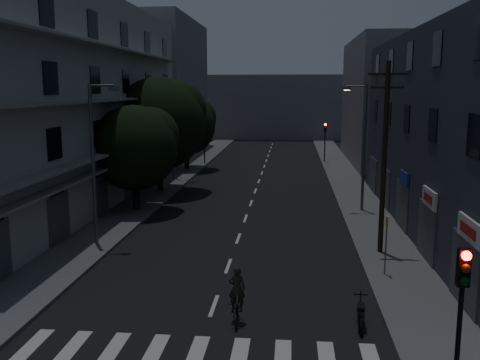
% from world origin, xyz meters
% --- Properties ---
extents(ground, '(160.00, 160.00, 0.00)m').
position_xyz_m(ground, '(0.00, 25.00, 0.00)').
color(ground, black).
rests_on(ground, ground).
extents(sidewalk_left, '(3.00, 90.00, 0.15)m').
position_xyz_m(sidewalk_left, '(-7.50, 25.00, 0.07)').
color(sidewalk_left, '#565659').
rests_on(sidewalk_left, ground).
extents(sidewalk_right, '(3.00, 90.00, 0.15)m').
position_xyz_m(sidewalk_right, '(7.50, 25.00, 0.07)').
color(sidewalk_right, '#565659').
rests_on(sidewalk_right, ground).
extents(crosswalk, '(10.90, 3.00, 0.01)m').
position_xyz_m(crosswalk, '(-0.00, -2.00, 0.00)').
color(crosswalk, beige).
rests_on(crosswalk, ground).
extents(lane_markings, '(0.15, 60.50, 0.01)m').
position_xyz_m(lane_markings, '(0.00, 31.25, 0.01)').
color(lane_markings, beige).
rests_on(lane_markings, ground).
extents(building_left, '(7.00, 36.00, 14.00)m').
position_xyz_m(building_left, '(-11.98, 18.00, 6.99)').
color(building_left, '#A5A5A0').
rests_on(building_left, ground).
extents(building_right, '(6.19, 28.00, 11.00)m').
position_xyz_m(building_right, '(11.99, 14.00, 5.50)').
color(building_right, '#2D303D').
rests_on(building_right, ground).
extents(building_far_left, '(6.00, 20.00, 16.00)m').
position_xyz_m(building_far_left, '(-12.00, 48.00, 8.00)').
color(building_far_left, slate).
rests_on(building_far_left, ground).
extents(building_far_right, '(6.00, 20.00, 13.00)m').
position_xyz_m(building_far_right, '(12.00, 42.00, 6.50)').
color(building_far_right, slate).
rests_on(building_far_right, ground).
extents(building_far_end, '(24.00, 8.00, 10.00)m').
position_xyz_m(building_far_end, '(0.00, 70.00, 5.00)').
color(building_far_end, slate).
rests_on(building_far_end, ground).
extents(tree_near, '(5.47, 5.47, 6.75)m').
position_xyz_m(tree_near, '(-7.15, 16.70, 4.37)').
color(tree_near, black).
rests_on(tree_near, sidewalk_left).
extents(tree_mid, '(7.01, 7.01, 8.63)m').
position_xyz_m(tree_mid, '(-7.16, 23.24, 5.54)').
color(tree_mid, black).
rests_on(tree_mid, sidewalk_left).
extents(tree_far, '(5.69, 5.69, 7.04)m').
position_xyz_m(tree_far, '(-7.41, 34.92, 4.56)').
color(tree_far, black).
rests_on(tree_far, sidewalk_left).
extents(traffic_signal_near, '(0.28, 0.37, 4.10)m').
position_xyz_m(traffic_signal_near, '(6.77, -4.17, 3.10)').
color(traffic_signal_near, black).
rests_on(traffic_signal_near, sidewalk_right).
extents(traffic_signal_far_right, '(0.28, 0.37, 4.10)m').
position_xyz_m(traffic_signal_far_right, '(6.32, 41.29, 3.10)').
color(traffic_signal_far_right, black).
rests_on(traffic_signal_far_right, sidewalk_right).
extents(traffic_signal_far_left, '(0.28, 0.37, 4.10)m').
position_xyz_m(traffic_signal_far_left, '(-6.33, 38.74, 3.10)').
color(traffic_signal_far_left, black).
rests_on(traffic_signal_far_left, sidewalk_left).
extents(street_lamp_left_near, '(1.51, 0.25, 8.00)m').
position_xyz_m(street_lamp_left_near, '(-6.88, 8.88, 4.60)').
color(street_lamp_left_near, '#57585F').
rests_on(street_lamp_left_near, sidewalk_left).
extents(street_lamp_right, '(1.51, 0.25, 8.00)m').
position_xyz_m(street_lamp_right, '(7.23, 17.91, 4.60)').
color(street_lamp_right, '#505457').
rests_on(street_lamp_right, sidewalk_right).
extents(street_lamp_left_far, '(1.51, 0.25, 8.00)m').
position_xyz_m(street_lamp_left_far, '(-7.30, 29.06, 4.60)').
color(street_lamp_left_far, slate).
rests_on(street_lamp_left_far, sidewalk_left).
extents(utility_pole, '(1.80, 0.24, 9.00)m').
position_xyz_m(utility_pole, '(7.08, 8.87, 4.87)').
color(utility_pole, black).
rests_on(utility_pole, sidewalk_right).
extents(bus_stop_sign, '(0.06, 0.35, 2.52)m').
position_xyz_m(bus_stop_sign, '(6.76, 5.63, 1.89)').
color(bus_stop_sign, '#595B60').
rests_on(bus_stop_sign, sidewalk_right).
extents(motorcycle, '(0.49, 1.70, 1.09)m').
position_xyz_m(motorcycle, '(5.14, 0.69, 0.43)').
color(motorcycle, black).
rests_on(motorcycle, ground).
extents(cyclist, '(0.65, 1.61, 2.00)m').
position_xyz_m(cyclist, '(0.99, 0.70, 0.67)').
color(cyclist, black).
rests_on(cyclist, ground).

